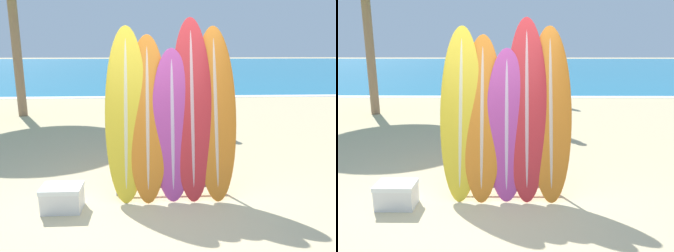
# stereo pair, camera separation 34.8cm
# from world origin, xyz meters

# --- Properties ---
(ground_plane) EXTENTS (160.00, 160.00, 0.00)m
(ground_plane) POSITION_xyz_m (0.00, 0.00, 0.00)
(ground_plane) COLOR #CCB789
(ocean_water) EXTENTS (120.00, 60.00, 0.01)m
(ocean_water) POSITION_xyz_m (0.00, 39.64, 0.00)
(ocean_water) COLOR teal
(ocean_water) RESTS_ON ground_plane
(surfboard_rack) EXTENTS (1.57, 0.04, 0.81)m
(surfboard_rack) POSITION_xyz_m (0.31, 0.46, 0.44)
(surfboard_rack) COLOR slate
(surfboard_rack) RESTS_ON ground_plane
(surfboard_slot_0) EXTENTS (0.58, 0.79, 2.38)m
(surfboard_slot_0) POSITION_xyz_m (-0.31, 0.56, 1.19)
(surfboard_slot_0) COLOR yellow
(surfboard_slot_0) RESTS_ON ground_plane
(surfboard_slot_1) EXTENTS (0.57, 0.83, 2.26)m
(surfboard_slot_1) POSITION_xyz_m (-0.01, 0.54, 1.13)
(surfboard_slot_1) COLOR orange
(surfboard_slot_1) RESTS_ON ground_plane
(surfboard_slot_2) EXTENTS (0.58, 0.66, 2.07)m
(surfboard_slot_2) POSITION_xyz_m (0.33, 0.50, 1.04)
(surfboard_slot_2) COLOR #B23D8E
(surfboard_slot_2) RESTS_ON ground_plane
(surfboard_slot_3) EXTENTS (0.57, 0.86, 2.51)m
(surfboard_slot_3) POSITION_xyz_m (0.61, 0.57, 1.25)
(surfboard_slot_3) COLOR red
(surfboard_slot_3) RESTS_ON ground_plane
(surfboard_slot_4) EXTENTS (0.59, 0.85, 2.38)m
(surfboard_slot_4) POSITION_xyz_m (0.94, 0.57, 1.19)
(surfboard_slot_4) COLOR orange
(surfboard_slot_4) RESTS_ON ground_plane
(person_near_water) EXTENTS (0.27, 0.22, 1.64)m
(person_near_water) POSITION_xyz_m (1.31, 4.20, 0.89)
(person_near_water) COLOR tan
(person_near_water) RESTS_ON ground_plane
(person_mid_beach) EXTENTS (0.29, 0.29, 1.70)m
(person_mid_beach) POSITION_xyz_m (2.00, 8.28, 0.93)
(person_mid_beach) COLOR tan
(person_mid_beach) RESTS_ON ground_plane
(cooler_box) EXTENTS (0.51, 0.36, 0.33)m
(cooler_box) POSITION_xyz_m (-1.13, 0.08, 0.17)
(cooler_box) COLOR silver
(cooler_box) RESTS_ON ground_plane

